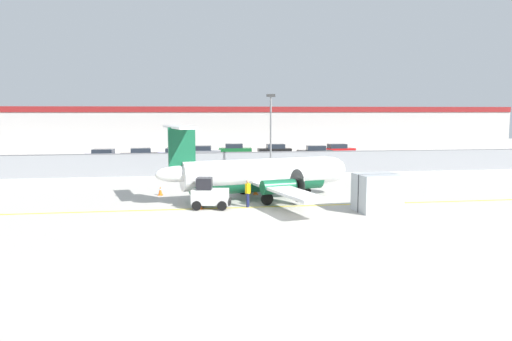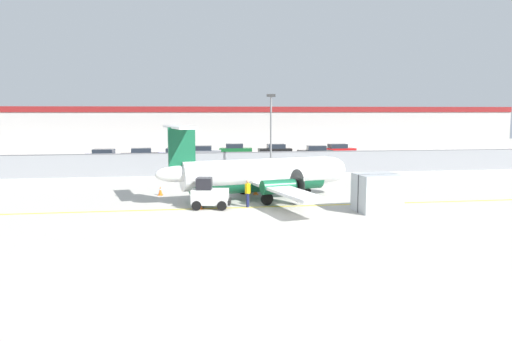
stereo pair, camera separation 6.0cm
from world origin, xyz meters
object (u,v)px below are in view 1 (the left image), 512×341
object	(u,v)px
traffic_cone_near_right	(215,193)
parked_car_2	(175,155)
traffic_cone_near_left	(256,190)
parked_car_7	(338,150)
traffic_cone_far_right	(160,191)
parked_car_3	(203,152)
cargo_container	(377,193)
parked_car_5	(275,150)
parked_car_1	(140,155)
parked_car_6	(315,152)
traffic_cone_far_left	(200,204)
apron_light_pole	(271,129)
commuter_airplane	(262,175)
baggage_tug	(209,195)
parked_car_4	(235,150)
parked_car_0	(102,156)
ground_crew_worker	(248,192)

from	to	relation	value
traffic_cone_near_right	parked_car_2	xyz separation A→B (m)	(-2.90, 23.60, 0.58)
traffic_cone_near_left	parked_car_7	bearing A→B (deg)	61.35
traffic_cone_far_right	parked_car_3	distance (m)	25.69
cargo_container	parked_car_5	world-z (taller)	cargo_container
parked_car_1	parked_car_6	distance (m)	20.77
cargo_container	traffic_cone_far_left	size ratio (longest dim) A/B	4.06
cargo_container	apron_light_pole	xyz separation A→B (m)	(-3.69, 14.38, 3.20)
cargo_container	parked_car_2	xyz separation A→B (m)	(-11.91, 29.59, -0.21)
commuter_airplane	parked_car_7	size ratio (longest dim) A/B	3.71
parked_car_1	traffic_cone_far_left	bearing A→B (deg)	95.48
baggage_tug	parked_car_4	bearing A→B (deg)	90.97
parked_car_5	parked_car_2	bearing A→B (deg)	23.46
parked_car_3	cargo_container	bearing A→B (deg)	-69.57
traffic_cone_far_right	parked_car_0	xyz separation A→B (m)	(-7.07, 21.70, 0.58)
parked_car_1	parked_car_5	xyz separation A→B (m)	(16.47, 4.74, 0.00)
parked_car_5	traffic_cone_near_left	bearing A→B (deg)	76.75
cargo_container	apron_light_pole	size ratio (longest dim) A/B	0.36
commuter_airplane	traffic_cone_far_right	xyz separation A→B (m)	(-6.76, 2.42, -1.29)
ground_crew_worker	apron_light_pole	world-z (taller)	apron_light_pole
parked_car_3	parked_car_7	world-z (taller)	same
parked_car_1	cargo_container	bearing A→B (deg)	111.75
parked_car_7	parked_car_0	bearing A→B (deg)	-174.44
ground_crew_worker	parked_car_7	xyz separation A→B (m)	(15.93, 31.53, -0.06)
parked_car_1	parked_car_7	distance (m)	24.81
parked_car_7	parked_car_5	bearing A→B (deg)	169.43
traffic_cone_far_right	parked_car_4	world-z (taller)	parked_car_4
parked_car_3	commuter_airplane	bearing A→B (deg)	-78.81
traffic_cone_far_left	parked_car_4	distance (m)	34.58
baggage_tug	parked_car_1	size ratio (longest dim) A/B	0.57
parked_car_2	parked_car_7	size ratio (longest dim) A/B	1.02
traffic_cone_near_right	apron_light_pole	bearing A→B (deg)	57.60
parked_car_4	apron_light_pole	world-z (taller)	apron_light_pole
ground_crew_worker	traffic_cone_near_right	world-z (taller)	ground_crew_worker
parked_car_0	parked_car_4	world-z (taller)	same
parked_car_4	commuter_airplane	bearing A→B (deg)	-87.70
traffic_cone_near_left	traffic_cone_far_left	world-z (taller)	same
traffic_cone_far_left	parked_car_3	world-z (taller)	parked_car_3
parked_car_7	apron_light_pole	size ratio (longest dim) A/B	0.59
traffic_cone_near_right	parked_car_4	distance (m)	30.69
traffic_cone_near_left	parked_car_2	xyz separation A→B (m)	(-5.79, 22.62, 0.58)
ground_crew_worker	traffic_cone_far_left	size ratio (longest dim) A/B	2.66
commuter_airplane	parked_car_3	world-z (taller)	commuter_airplane
parked_car_1	baggage_tug	bearing A→B (deg)	96.63
parked_car_6	apron_light_pole	distance (m)	19.21
parked_car_7	commuter_airplane	bearing A→B (deg)	-120.74
cargo_container	apron_light_pole	bearing A→B (deg)	98.28
traffic_cone_near_left	commuter_airplane	bearing A→B (deg)	-85.75
parked_car_7	ground_crew_worker	bearing A→B (deg)	-120.61
parked_car_3	parked_car_0	bearing A→B (deg)	-156.16
parked_car_6	traffic_cone_far_left	bearing A→B (deg)	67.59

